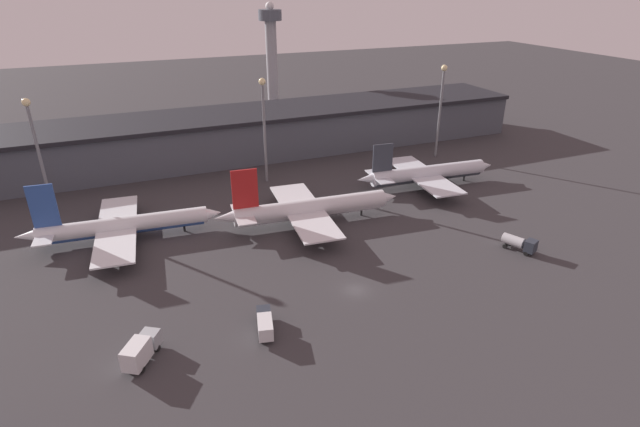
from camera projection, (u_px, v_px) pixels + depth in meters
name	position (u px, v px, depth m)	size (l,w,h in m)	color
ground	(355.00, 290.00, 89.06)	(600.00, 600.00, 0.00)	#383538
terminal_building	(240.00, 134.00, 154.23)	(185.70, 25.45, 13.60)	#4C515B
airplane_0	(122.00, 226.00, 105.02)	(41.30, 33.42, 14.17)	white
airplane_1	(309.00, 208.00, 112.13)	(43.03, 31.57, 14.43)	silver
airplane_2	(427.00, 174.00, 132.52)	(40.09, 30.03, 12.83)	silver
service_vehicle_0	(265.00, 323.00, 77.76)	(3.84, 7.68, 2.98)	#282D38
service_vehicle_1	(141.00, 350.00, 71.55)	(6.14, 7.54, 3.90)	#9EA3A8
service_vehicle_3	(519.00, 243.00, 101.30)	(4.83, 7.08, 3.11)	#282D38
lamp_post_0	(36.00, 143.00, 111.51)	(1.80, 1.80, 27.10)	slate
lamp_post_1	(264.00, 118.00, 129.72)	(1.80, 1.80, 27.78)	slate
lamp_post_2	(441.00, 100.00, 148.77)	(1.80, 1.80, 27.79)	slate
control_tower	(271.00, 50.00, 198.13)	(9.00, 9.00, 42.42)	#99999E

